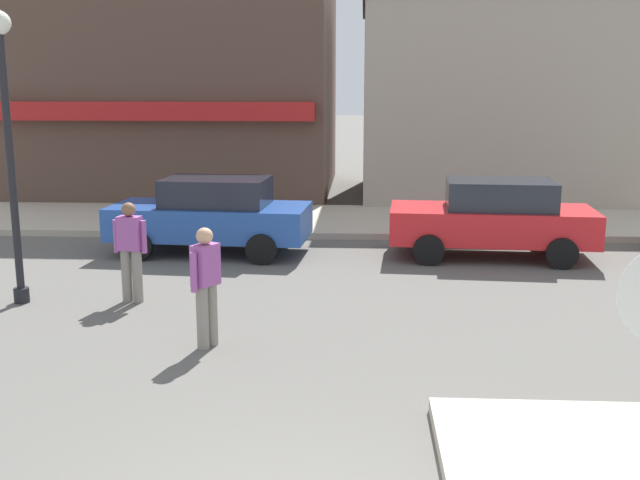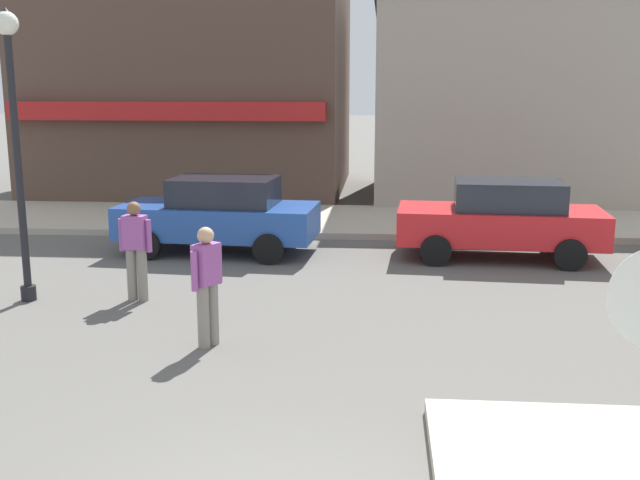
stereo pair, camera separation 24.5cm
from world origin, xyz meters
name	(u,v)px [view 1 (the left image)]	position (x,y,z in m)	size (l,w,h in m)	color
kerb_far	(341,221)	(0.00, 13.70, 0.07)	(80.00, 4.00, 0.15)	#B7AD99
lamp_post	(6,115)	(-4.89, 6.53, 2.96)	(0.36, 0.36, 4.54)	black
parked_car_nearest	(212,214)	(-2.55, 10.23, 0.81)	(4.11, 2.10, 1.56)	#234C9E
parked_car_second	(493,217)	(3.14, 10.19, 0.81)	(4.10, 2.08, 1.56)	red
pedestrian_crossing_near	(131,249)	(-3.13, 6.67, 0.87)	(0.56, 0.26, 1.61)	gray
pedestrian_crossing_far	(206,283)	(-1.50, 4.67, 0.87)	(0.37, 0.53, 1.61)	gray
building_corner_shop	(189,68)	(-5.17, 19.99, 3.92)	(9.53, 9.09, 7.84)	brown
building_storefront_left_near	(487,101)	(4.27, 18.73, 2.91)	(7.61, 6.77, 5.81)	#9E9384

